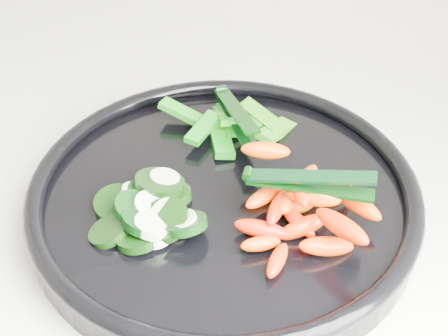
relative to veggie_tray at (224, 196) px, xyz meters
The scene contains 6 objects.
veggie_tray is the anchor object (origin of this frame).
cucumber_pile 0.08m from the veggie_tray, 124.12° to the right, with size 0.13×0.12×0.04m.
carrot_pile 0.08m from the veggie_tray, ahead, with size 0.16×0.16×0.06m.
pepper_pile 0.10m from the veggie_tray, 116.30° to the left, with size 0.14×0.11×0.04m.
tong_carrot 0.10m from the veggie_tray, ahead, with size 0.11×0.05×0.02m.
tong_pepper 0.10m from the veggie_tray, 113.47° to the left, with size 0.09×0.09×0.02m.
Camera 1 is at (-0.19, 1.26, 1.35)m, focal length 50.00 mm.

